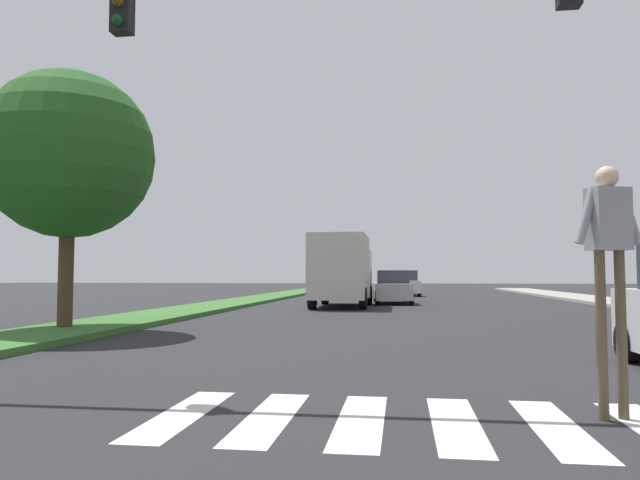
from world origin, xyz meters
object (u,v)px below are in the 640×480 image
Objects in this scene: tree_mid at (69,155)px; sedan_midblock at (392,288)px; truck_box_delivery at (342,270)px; traffic_light_gantry at (127,53)px; pedestrian_performer at (609,249)px; sedan_distant at (404,284)px.

sedan_midblock is at bearing 64.03° from tree_mid.
tree_mid is 13.91m from truck_box_delivery.
truck_box_delivery is at bearing 65.99° from tree_mid.
traffic_light_gantry reaches higher than pedestrian_performer.
pedestrian_performer reaches higher than sedan_distant.
traffic_light_gantry is 6.47m from pedestrian_performer.
sedan_midblock is (3.23, 21.81, -3.67)m from traffic_light_gantry.
tree_mid is 27.99m from sedan_distant.
pedestrian_performer is 0.53× the size of sedan_midblock.
sedan_midblock is (7.70, 15.81, -3.62)m from tree_mid.
tree_mid is 7.48m from traffic_light_gantry.
traffic_light_gantry is 1.73× the size of truck_box_delivery.
sedan_midblock is 4.08m from truck_box_delivery.
truck_box_delivery is at bearing 86.67° from traffic_light_gantry.
tree_mid is 2.54× the size of pedestrian_performer.
pedestrian_performer is (5.71, -1.24, -2.77)m from traffic_light_gantry.
pedestrian_performer is at bearing -12.27° from traffic_light_gantry.
sedan_midblock is at bearing 57.30° from truck_box_delivery.
pedestrian_performer is (10.19, -7.24, -2.72)m from tree_mid.
sedan_distant is at bearing 78.80° from truck_box_delivery.
tree_mid is 1.35× the size of sedan_midblock.
truck_box_delivery is (-2.15, -3.35, 0.87)m from sedan_midblock.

